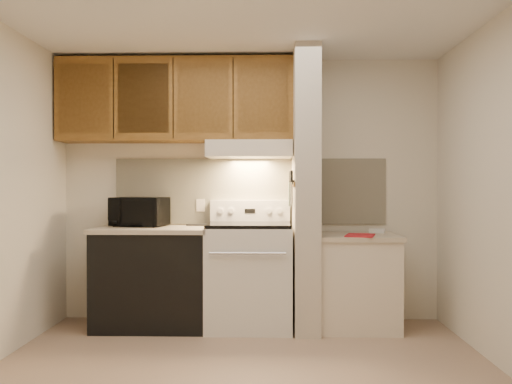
{
  "coord_description": "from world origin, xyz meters",
  "views": [
    {
      "loc": [
        0.17,
        -3.73,
        1.28
      ],
      "look_at": [
        0.07,
        0.75,
        1.24
      ],
      "focal_mm": 38.0,
      "sensor_mm": 36.0,
      "label": 1
    }
  ],
  "objects": [
    {
      "name": "red_folder",
      "position": [
        0.98,
        1.0,
        0.86
      ],
      "size": [
        0.31,
        0.37,
        0.01
      ],
      "primitive_type": "cube",
      "rotation": [
        0.0,
        0.0,
        -0.27
      ],
      "color": "#B51B23",
      "rests_on": "right_countertop"
    },
    {
      "name": "cab_gap_a",
      "position": [
        -1.23,
        1.16,
        2.08
      ],
      "size": [
        0.01,
        0.01,
        0.73
      ],
      "primitive_type": "cube",
      "color": "black",
      "rests_on": "upper_cabinets"
    },
    {
      "name": "wall_back",
      "position": [
        0.0,
        1.5,
        1.25
      ],
      "size": [
        3.6,
        2.5,
        0.02
      ],
      "primitive_type": "cube",
      "rotation": [
        1.57,
        0.0,
        0.0
      ],
      "color": "silver",
      "rests_on": "floor"
    },
    {
      "name": "floor",
      "position": [
        0.0,
        0.0,
        0.0
      ],
      "size": [
        3.6,
        3.6,
        0.0
      ],
      "primitive_type": "plane",
      "color": "tan",
      "rests_on": "ground"
    },
    {
      "name": "right_countertop",
      "position": [
        0.97,
        1.15,
        0.83
      ],
      "size": [
        0.74,
        0.64,
        0.04
      ],
      "primitive_type": "cube",
      "color": "#C2B39A",
      "rests_on": "right_cab_base"
    },
    {
      "name": "upper_cabinets",
      "position": [
        -0.69,
        1.32,
        2.08
      ],
      "size": [
        2.18,
        0.33,
        0.77
      ],
      "primitive_type": "cube",
      "color": "brown",
      "rests_on": "wall_back"
    },
    {
      "name": "knife_blade_d",
      "position": [
        0.38,
        1.18,
        1.22
      ],
      "size": [
        0.01,
        0.04,
        0.16
      ],
      "primitive_type": "cube",
      "color": "silver",
      "rests_on": "knife_strip"
    },
    {
      "name": "knife_handle_d",
      "position": [
        0.38,
        1.18,
        1.37
      ],
      "size": [
        0.02,
        0.02,
        0.1
      ],
      "primitive_type": "cylinder",
      "color": "black",
      "rests_on": "knife_strip"
    },
    {
      "name": "cab_door_d",
      "position": [
        0.13,
        1.17,
        2.08
      ],
      "size": [
        0.46,
        0.01,
        0.63
      ],
      "primitive_type": "cube",
      "color": "brown",
      "rests_on": "upper_cabinets"
    },
    {
      "name": "knife_handle_e",
      "position": [
        0.38,
        1.26,
        1.37
      ],
      "size": [
        0.02,
        0.02,
        0.1
      ],
      "primitive_type": "cylinder",
      "color": "black",
      "rests_on": "knife_strip"
    },
    {
      "name": "knife_blade_c",
      "position": [
        0.38,
        1.09,
        1.2
      ],
      "size": [
        0.01,
        0.04,
        0.2
      ],
      "primitive_type": "cube",
      "color": "silver",
      "rests_on": "knife_strip"
    },
    {
      "name": "outlet",
      "position": [
        -0.48,
        1.48,
        1.1
      ],
      "size": [
        0.08,
        0.01,
        0.12
      ],
      "primitive_type": "cube",
      "color": "beige",
      "rests_on": "backsplash"
    },
    {
      "name": "oven_mitt",
      "position": [
        0.38,
        1.32,
        1.21
      ],
      "size": [
        0.03,
        0.09,
        0.22
      ],
      "primitive_type": "cube",
      "color": "slate",
      "rests_on": "partition_pillar"
    },
    {
      "name": "microwave",
      "position": [
        -1.03,
        1.3,
        1.04
      ],
      "size": [
        0.54,
        0.42,
        0.27
      ],
      "primitive_type": "imported",
      "rotation": [
        0.0,
        0.0,
        -0.2
      ],
      "color": "black",
      "rests_on": "left_countertop"
    },
    {
      "name": "oven_handle",
      "position": [
        0.0,
        0.8,
        0.72
      ],
      "size": [
        0.65,
        0.02,
        0.02
      ],
      "primitive_type": "cylinder",
      "rotation": [
        0.0,
        1.57,
        0.0
      ],
      "color": "silver",
      "rests_on": "range_body"
    },
    {
      "name": "oven_window",
      "position": [
        0.0,
        0.84,
        0.5
      ],
      "size": [
        0.5,
        0.01,
        0.3
      ],
      "primitive_type": "cube",
      "color": "black",
      "rests_on": "range_body"
    },
    {
      "name": "range_hood",
      "position": [
        0.0,
        1.28,
        1.62
      ],
      "size": [
        0.78,
        0.44,
        0.15
      ],
      "primitive_type": "cube",
      "color": "beige",
      "rests_on": "upper_cabinets"
    },
    {
      "name": "knife_blade_a",
      "position": [
        0.38,
        0.93,
        1.22
      ],
      "size": [
        0.01,
        0.03,
        0.16
      ],
      "primitive_type": "cube",
      "color": "silver",
      "rests_on": "knife_strip"
    },
    {
      "name": "knife_blade_b",
      "position": [
        0.38,
        1.01,
        1.21
      ],
      "size": [
        0.01,
        0.04,
        0.18
      ],
      "primitive_type": "cube",
      "color": "silver",
      "rests_on": "knife_strip"
    },
    {
      "name": "range_body",
      "position": [
        0.0,
        1.16,
        0.46
      ],
      "size": [
        0.76,
        0.65,
        0.92
      ],
      "primitive_type": "cube",
      "color": "silver",
      "rests_on": "floor"
    },
    {
      "name": "range_knob_left_inner",
      "position": [
        -0.18,
        1.4,
        1.05
      ],
      "size": [
        0.05,
        0.02,
        0.05
      ],
      "primitive_type": "cylinder",
      "rotation": [
        1.57,
        0.0,
        0.0
      ],
      "color": "silver",
      "rests_on": "range_backguard"
    },
    {
      "name": "cab_door_c",
      "position": [
        -0.42,
        1.17,
        2.08
      ],
      "size": [
        0.46,
        0.01,
        0.63
      ],
      "primitive_type": "cube",
      "color": "brown",
      "rests_on": "upper_cabinets"
    },
    {
      "name": "partition_pillar",
      "position": [
        0.51,
        1.15,
        1.25
      ],
      "size": [
        0.22,
        0.7,
        2.5
      ],
      "primitive_type": "cube",
      "color": "beige",
      "rests_on": "floor"
    },
    {
      "name": "cab_door_a",
      "position": [
        -1.51,
        1.17,
        2.08
      ],
      "size": [
        0.46,
        0.01,
        0.63
      ],
      "primitive_type": "cube",
      "color": "brown",
      "rests_on": "upper_cabinets"
    },
    {
      "name": "knife_strip",
      "position": [
        0.39,
        1.1,
        1.32
      ],
      "size": [
        0.02,
        0.42,
        0.04
      ],
      "primitive_type": "cube",
      "color": "black",
      "rests_on": "partition_pillar"
    },
    {
      "name": "cab_door_b",
      "position": [
        -0.96,
        1.17,
        2.08
      ],
      "size": [
        0.46,
        0.01,
        0.63
      ],
      "primitive_type": "cube",
      "color": "brown",
      "rests_on": "upper_cabinets"
    },
    {
      "name": "right_cab_base",
      "position": [
        0.97,
        1.15,
        0.4
      ],
      "size": [
        0.7,
        0.6,
        0.81
      ],
      "primitive_type": "cube",
      "color": "beige",
      "rests_on": "floor"
    },
    {
      "name": "white_box",
      "position": [
        1.19,
        1.33,
        0.87
      ],
      "size": [
        0.16,
        0.13,
        0.04
      ],
      "primitive_type": "cube",
      "rotation": [
        0.0,
        0.0,
        -0.32
      ],
      "color": "white",
      "rests_on": "right_countertop"
    },
    {
      "name": "cab_gap_c",
      "position": [
        -0.14,
        1.16,
        2.08
      ],
      "size": [
        0.01,
        0.01,
        0.73
      ],
      "primitive_type": "cube",
      "color": "black",
      "rests_on": "upper_cabinets"
    },
    {
      "name": "knife_handle_b",
      "position": [
        0.38,
        1.01,
        1.37
      ],
      "size": [
        0.02,
        0.02,
        0.1
      ],
      "primitive_type": "cylinder",
      "color": "black",
      "rests_on": "knife_strip"
    },
    {
      "name": "left_countertop",
      "position": [
        -0.88,
        1.17,
        0.89
      ],
      "size": [
        1.04,
        0.67,
        0.04
      ],
      "primitive_type": "cube",
      "color": "#C2B39A",
      "rests_on": "dishwasher_front"
    },
    {
      "name": "spoon_rest",
      "position": [
        -0.48,
        1.36,
        0.92
      ],
      "size": [
        0.24,
        0.1,
        0.02
      ],
      "primitive_type": "cube",
      "rotation": [
        0.0,
        0.0,
        -0.11
      ],
      "color": "black",
      "rests_on": "left_countertop"
    },
    {
      "name": "knife_handle_a",
      "position": [
        0.38,
        0.93,
        1.37
      ],
      "size": [
        0.02,
        0.02,
        0.1
      ],
      "primitive_type": "cylinder",
      "color": "black",
      "rests_on": "knife_strip"
    },
    {
      "name": "cooktop",
      "position": [
        0.0,
        1.16,
        0.94
      ],
      "size": [
        0.74,
        0.64,
        0.03
      ],
      "primitive_type": "cube",
      "color": "black",
      "rests_on": "range_body"
    },
    {
      "name": "hood_lip",
      "position": [
        0.0,
        1.07,
        1.58
      ],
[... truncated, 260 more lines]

